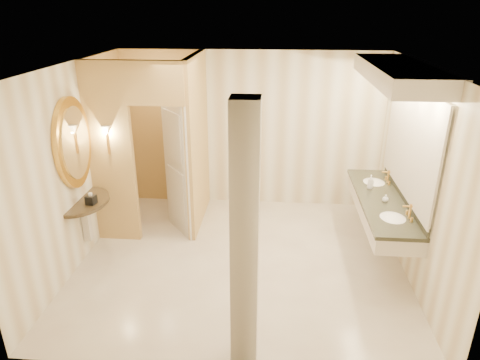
# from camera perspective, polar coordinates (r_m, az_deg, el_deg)

# --- Properties ---
(floor) EXTENTS (4.50, 4.50, 0.00)m
(floor) POSITION_cam_1_polar(r_m,az_deg,el_deg) (6.19, 0.13, -10.72)
(floor) COLOR #EEE5CE
(floor) RESTS_ON ground
(ceiling) EXTENTS (4.50, 4.50, 0.00)m
(ceiling) POSITION_cam_1_polar(r_m,az_deg,el_deg) (5.22, 0.16, 14.90)
(ceiling) COLOR white
(ceiling) RESTS_ON wall_back
(wall_back) EXTENTS (4.50, 0.02, 2.70)m
(wall_back) POSITION_cam_1_polar(r_m,az_deg,el_deg) (7.46, 1.42, 6.62)
(wall_back) COLOR white
(wall_back) RESTS_ON floor
(wall_front) EXTENTS (4.50, 0.02, 2.70)m
(wall_front) POSITION_cam_1_polar(r_m,az_deg,el_deg) (3.79, -2.39, -10.17)
(wall_front) COLOR white
(wall_front) RESTS_ON floor
(wall_left) EXTENTS (0.02, 4.00, 2.70)m
(wall_left) POSITION_cam_1_polar(r_m,az_deg,el_deg) (6.16, -21.21, 1.57)
(wall_left) COLOR white
(wall_left) RESTS_ON floor
(wall_right) EXTENTS (0.02, 4.00, 2.70)m
(wall_right) POSITION_cam_1_polar(r_m,az_deg,el_deg) (5.84, 22.72, 0.22)
(wall_right) COLOR white
(wall_right) RESTS_ON floor
(toilet_closet) EXTENTS (1.50, 1.55, 2.70)m
(toilet_closet) POSITION_cam_1_polar(r_m,az_deg,el_deg) (6.63, -9.00, 4.61)
(toilet_closet) COLOR #DEBE74
(toilet_closet) RESTS_ON floor
(wall_sconce) EXTENTS (0.14, 0.14, 0.42)m
(wall_sconce) POSITION_cam_1_polar(r_m,az_deg,el_deg) (6.29, -17.39, 6.17)
(wall_sconce) COLOR gold
(wall_sconce) RESTS_ON toilet_closet
(vanity) EXTENTS (0.75, 2.36, 2.09)m
(vanity) POSITION_cam_1_polar(r_m,az_deg,el_deg) (6.04, 19.61, 4.18)
(vanity) COLOR beige
(vanity) RESTS_ON floor
(console_shelf) EXTENTS (0.94, 0.94, 1.92)m
(console_shelf) POSITION_cam_1_polar(r_m,az_deg,el_deg) (6.13, -20.95, 1.41)
(console_shelf) COLOR black
(console_shelf) RESTS_ON floor
(pillar) EXTENTS (0.26, 0.26, 2.70)m
(pillar) POSITION_cam_1_polar(r_m,az_deg,el_deg) (3.98, 0.63, -8.35)
(pillar) COLOR beige
(pillar) RESTS_ON floor
(tissue_box) EXTENTS (0.14, 0.14, 0.12)m
(tissue_box) POSITION_cam_1_polar(r_m,az_deg,el_deg) (6.12, -19.25, -2.50)
(tissue_box) COLOR black
(tissue_box) RESTS_ON console_shelf
(toilet) EXTENTS (0.60, 0.80, 0.72)m
(toilet) POSITION_cam_1_polar(r_m,az_deg,el_deg) (7.51, -8.03, -1.53)
(toilet) COLOR white
(toilet) RESTS_ON floor
(soap_bottle_a) EXTENTS (0.06, 0.06, 0.13)m
(soap_bottle_a) POSITION_cam_1_polar(r_m,az_deg,el_deg) (6.64, 17.09, -0.20)
(soap_bottle_a) COLOR beige
(soap_bottle_a) RESTS_ON vanity
(soap_bottle_b) EXTENTS (0.09, 0.09, 0.11)m
(soap_bottle_b) POSITION_cam_1_polar(r_m,az_deg,el_deg) (6.16, 18.84, -2.33)
(soap_bottle_b) COLOR silver
(soap_bottle_b) RESTS_ON vanity
(soap_bottle_c) EXTENTS (0.10, 0.10, 0.21)m
(soap_bottle_c) POSITION_cam_1_polar(r_m,az_deg,el_deg) (6.51, 17.01, -0.24)
(soap_bottle_c) COLOR #C6B28C
(soap_bottle_c) RESTS_ON vanity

